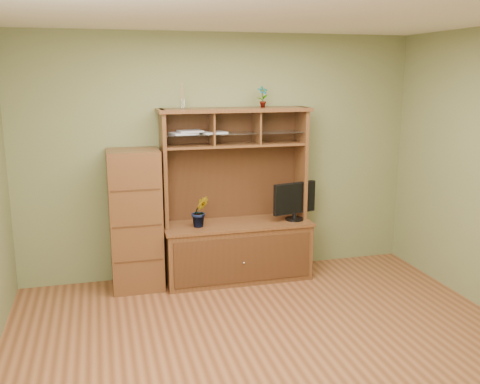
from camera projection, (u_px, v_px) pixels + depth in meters
name	position (u px, v px, depth m)	size (l,w,h in m)	color
room	(279.00, 194.00, 4.12)	(4.54, 4.04, 2.74)	brown
media_hutch	(236.00, 233.00, 5.96)	(1.66, 0.61, 1.90)	#432013
monitor	(295.00, 200.00, 5.97)	(0.53, 0.21, 0.43)	black
orchid_plant	(200.00, 211.00, 5.71)	(0.19, 0.15, 0.34)	#375A1F
top_plant	(263.00, 97.00, 5.79)	(0.12, 0.08, 0.23)	#326423
reed_diffuser	(182.00, 98.00, 5.57)	(0.06, 0.06, 0.28)	silver
magazines	(195.00, 132.00, 5.68)	(0.63, 0.26, 0.04)	#AEAEB3
side_cabinet	(136.00, 220.00, 5.64)	(0.53, 0.49, 1.50)	#432013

